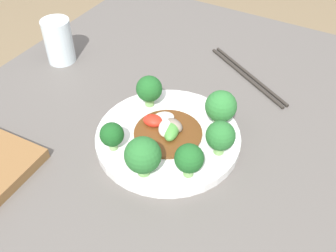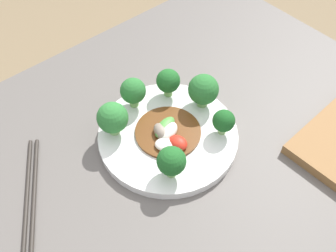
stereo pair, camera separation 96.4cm
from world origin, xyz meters
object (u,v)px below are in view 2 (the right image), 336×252
Objects in this scene: plate at (168,136)px; broccoli_north at (133,91)px; broccoli_northwest at (113,118)px; chopsticks at (30,198)px; broccoli_northeast at (168,81)px; broccoli_east at (203,90)px; broccoli_southeast at (224,121)px; broccoli_southwest at (171,161)px; stirfry_center at (168,133)px.

broccoli_north is at bearing 92.57° from plate.
chopsticks is (-0.19, -0.01, -0.05)m from broccoli_northwest.
broccoli_northeast is 0.14m from broccoli_northwest.
broccoli_northwest is at bearing 161.89° from broccoli_east.
broccoli_east reaches higher than broccoli_north.
broccoli_southeast is (0.08, -0.07, 0.04)m from plate.
broccoli_southwest is (-0.05, -0.07, 0.05)m from plate.
broccoli_northeast is at bearing 3.99° from chopsticks.
broccoli_southeast is (0.13, 0.01, -0.01)m from broccoli_southwest.
broccoli_southeast is 0.11m from stirfry_center.
broccoli_northwest is at bearing -156.37° from broccoli_north.
broccoli_southwest reaches higher than broccoli_southeast.
broccoli_southwest is 1.04× the size of broccoli_northeast.
chopsticks is at bearing -175.55° from broccoli_northwest.
broccoli_northwest is at bearing 133.68° from stirfry_center.
broccoli_northwest is at bearing 137.68° from plate.
plate is 3.81× the size of broccoli_northwest.
broccoli_east is at bearing 74.59° from broccoli_southeast.
broccoli_southeast reaches higher than plate.
stirfry_center is at bearing -133.20° from plate.
broccoli_northeast is 0.14m from broccoli_southeast.
broccoli_east reaches higher than broccoli_northeast.
broccoli_northeast is 1.15× the size of broccoli_southeast.
broccoli_east is (0.15, 0.08, 0.00)m from broccoli_southwest.
broccoli_southeast is at bearing -19.12° from chopsticks.
plate is 0.02m from stirfry_center.
broccoli_northwest is 0.08m from broccoli_north.
broccoli_northeast is 0.96× the size of broccoli_north.
chopsticks is at bearing 148.80° from broccoli_southwest.
broccoli_southwest is at bearing -31.20° from chopsticks.
broccoli_east is 0.32× the size of chopsticks.
broccoli_northeast reaches higher than plate.
broccoli_southwest reaches higher than broccoli_northeast.
broccoli_east is at bearing 28.58° from broccoli_southwest.
stirfry_center is (0.05, 0.07, -0.03)m from broccoli_southwest.
broccoli_east is (0.10, 0.01, 0.05)m from plate.
plate is at bearing -11.41° from chopsticks.
broccoli_southwest is at bearing -106.44° from broccoli_north.
broccoli_north reaches higher than plate.
broccoli_northwest is at bearing 138.93° from broccoli_southeast.
broccoli_north is 0.52× the size of stirfry_center.
broccoli_southeast is at bearing -63.22° from broccoli_north.
plate is 0.11m from broccoli_northeast.
broccoli_east is at bearing -18.11° from broccoli_northwest.
plate is 0.11m from broccoli_southeast.
plate is at bearing -173.66° from broccoli_east.
broccoli_northwest is 1.28× the size of broccoli_southeast.
broccoli_southeast is (0.01, -0.14, -0.00)m from broccoli_northeast.
broccoli_north is 0.27m from chopsticks.
broccoli_north is at bearing 89.78° from stirfry_center.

